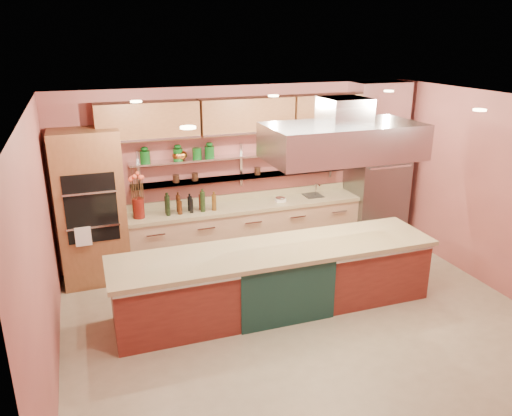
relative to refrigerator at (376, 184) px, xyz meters
name	(u,v)px	position (x,y,z in m)	size (l,w,h in m)	color
floor	(305,323)	(-2.35, -2.14, -1.06)	(6.00, 5.00, 0.02)	tan
ceiling	(313,105)	(-2.35, -2.14, 1.75)	(6.00, 5.00, 0.02)	black
wall_back	(243,172)	(-2.35, 0.36, 0.35)	(6.00, 0.04, 2.80)	#A3534D
wall_front	(451,331)	(-2.35, -4.64, 0.35)	(6.00, 0.04, 2.80)	#A3534D
wall_left	(41,257)	(-5.35, -2.14, 0.35)	(0.04, 5.00, 2.80)	#A3534D
wall_right	(503,196)	(0.65, -2.14, 0.35)	(0.04, 5.00, 2.80)	#A3534D
oven_stack	(91,208)	(-4.80, 0.04, 0.10)	(0.95, 0.64, 2.30)	brown
refrigerator	(376,184)	(0.00, 0.00, 0.00)	(0.95, 0.72, 2.10)	slate
back_counter	(247,231)	(-2.40, 0.06, -0.58)	(3.84, 0.64, 0.93)	tan
wall_shelf_lower	(243,177)	(-2.40, 0.23, 0.30)	(3.60, 0.26, 0.03)	silver
wall_shelf_upper	(243,156)	(-2.40, 0.23, 0.65)	(3.60, 0.26, 0.03)	silver
upper_cabinets	(247,115)	(-2.35, 0.18, 1.30)	(4.60, 0.36, 0.55)	brown
range_hood	(343,141)	(-1.67, -1.66, 1.20)	(2.00, 1.00, 0.45)	silver
ceiling_downlights	(305,105)	(-2.35, -1.94, 1.72)	(4.00, 2.80, 0.02)	#FFE5A5
island	(276,279)	(-2.57, -1.66, -0.61)	(4.25, 0.92, 0.89)	maroon
flower_vase	(139,208)	(-4.13, 0.01, 0.03)	(0.17, 0.17, 0.31)	#5A120D
oil_bottle_cluster	(191,204)	(-3.33, 0.01, 0.02)	(0.84, 0.24, 0.27)	black
kitchen_scale	(280,199)	(-1.83, 0.01, -0.07)	(0.16, 0.12, 0.09)	white
bar_faucet	(316,189)	(-1.13, 0.11, -0.01)	(0.03, 0.03, 0.21)	silver
copper_kettle	(181,155)	(-3.40, 0.23, 0.74)	(0.18, 0.18, 0.15)	#BE6F2B
green_canister	(197,153)	(-3.15, 0.23, 0.75)	(0.14, 0.14, 0.17)	#0E4414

